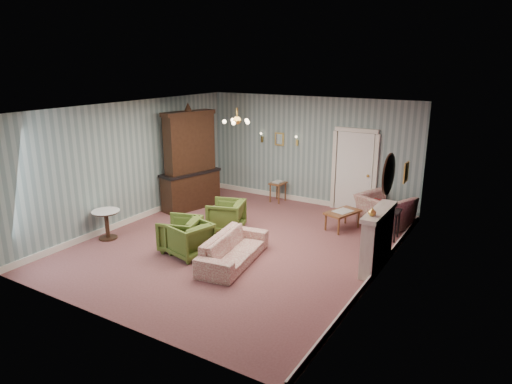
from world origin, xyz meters
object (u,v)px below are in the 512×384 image
Objects in this scene: olive_chair_c at (226,214)px; wingback_chair at (385,205)px; dresser at (190,158)px; pedestal_table at (107,225)px; sofa_chintz at (233,244)px; coffee_table at (342,220)px; olive_chair_b at (180,232)px; olive_chair_a at (190,237)px; fireplace at (377,239)px; side_table_black at (389,224)px.

olive_chair_c is 0.69× the size of wingback_chair.
pedestal_table is (-0.18, -2.69, -1.03)m from dresser.
sofa_chintz reaches higher than coffee_table.
pedestal_table is (-3.06, -0.42, -0.05)m from sofa_chintz.
dresser is (-1.60, 2.34, 0.98)m from olive_chair_b.
wingback_chair is at bearing 38.74° from pedestal_table.
olive_chair_b is 0.90× the size of coffee_table.
olive_chair_a is at bearing -37.59° from dresser.
fireplace reaches higher than wingback_chair.
fireplace is 2.09× the size of side_table_black.
fireplace is 2.11m from coffee_table.
side_table_black reaches higher than pedestal_table.
olive_chair_b is 1.16× the size of side_table_black.
wingback_chair reaches higher than olive_chair_b.
olive_chair_a is at bearing -136.90° from side_table_black.
coffee_table is (4.03, 0.56, -1.14)m from dresser.
fireplace reaches higher than coffee_table.
dresser is 3.17× the size of coffee_table.
olive_chair_c reaches higher than coffee_table.
sofa_chintz is 1.68× the size of wingback_chair.
fireplace is at bearing -73.04° from sofa_chintz.
olive_chair_b reaches higher than coffee_table.
sofa_chintz is 3.80m from dresser.
coffee_table is at bearing -31.37° from sofa_chintz.
olive_chair_c is (-0.18, 1.54, 0.01)m from olive_chair_a.
wingback_chair is (3.03, 2.22, 0.11)m from olive_chair_c.
olive_chair_a is 0.36m from olive_chair_b.
dresser reaches higher than olive_chair_b.
side_table_black is at bearing 19.64° from dresser.
olive_chair_a is at bearing 75.99° from wingback_chair.
fireplace is (2.45, 1.20, 0.21)m from sofa_chintz.
side_table_black is at bearing 146.62° from olive_chair_a.
dresser is (-1.77, 0.91, 0.97)m from olive_chair_c.
side_table_black is at bearing -47.98° from sofa_chintz.
dresser is at bearing 42.52° from sofa_chintz.
fireplace is (3.72, 1.27, 0.19)m from olive_chair_b.
olive_chair_b is 0.99× the size of olive_chair_c.
sofa_chintz is (0.93, 0.18, -0.01)m from olive_chair_a.
fireplace is at bearing 91.90° from olive_chair_b.
wingback_chair reaches higher than sofa_chintz.
dresser reaches higher than olive_chair_c.
side_table_black is at bearing -2.65° from coffee_table.
wingback_chair is 1.70× the size of side_table_black.
pedestal_table is at bearing -163.59° from fireplace.
dresser is at bearing 86.08° from pedestal_table.
pedestal_table is (-5.30, -3.20, -0.01)m from side_table_black.
fireplace is (3.56, -0.15, 0.19)m from olive_chair_c.
olive_chair_c is at bearing 42.31° from pedestal_table.
olive_chair_c reaches higher than pedestal_table.
fireplace reaches higher than olive_chair_c.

